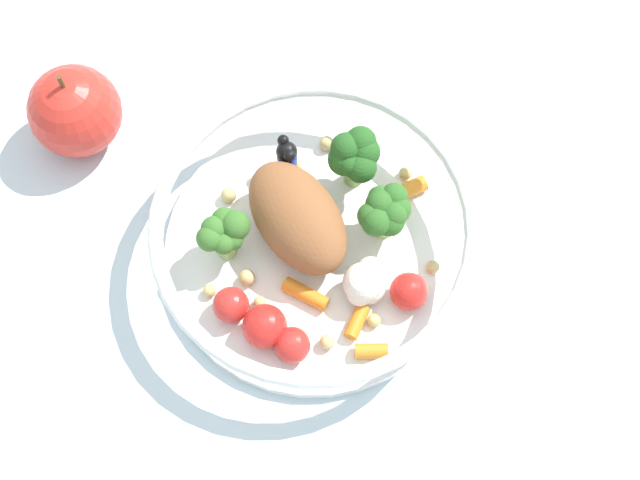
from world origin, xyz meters
TOP-DOWN VIEW (x-y plane):
  - ground_plane at (0.00, 0.00)m, footprint 2.40×2.40m
  - food_container at (-0.00, 0.00)m, footprint 0.23×0.23m
  - loose_apple at (0.20, 0.00)m, footprint 0.07×0.07m

SIDE VIEW (x-z plane):
  - ground_plane at x=0.00m, z-range 0.00..0.00m
  - food_container at x=0.00m, z-range 0.00..0.06m
  - loose_apple at x=0.20m, z-range -0.01..0.08m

